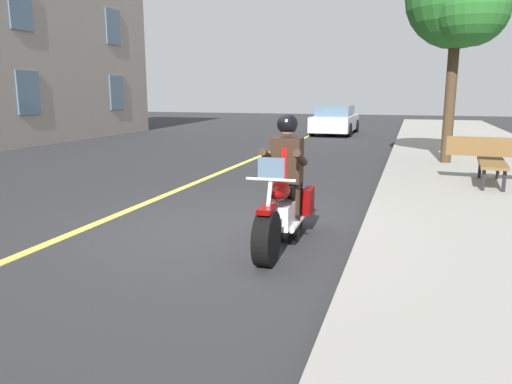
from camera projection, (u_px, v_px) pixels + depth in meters
ground_plane at (219, 232)px, 7.13m from camera, size 80.00×80.00×0.00m
lane_center_stripe at (103, 221)px, 7.73m from camera, size 60.00×0.16×0.01m
motorcycle_main at (283, 212)px, 6.48m from camera, size 2.21×0.62×1.26m
rider_main at (287, 166)px, 6.54m from camera, size 0.63×0.56×1.74m
car_silver at (335, 120)px, 23.82m from camera, size 4.60×1.92×1.40m
bench_sidewalk at (492, 157)px, 10.01m from camera, size 1.83×1.80×0.95m
street_tree_curbside at (461, 0)px, 12.23m from camera, size 2.80×2.60×5.56m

